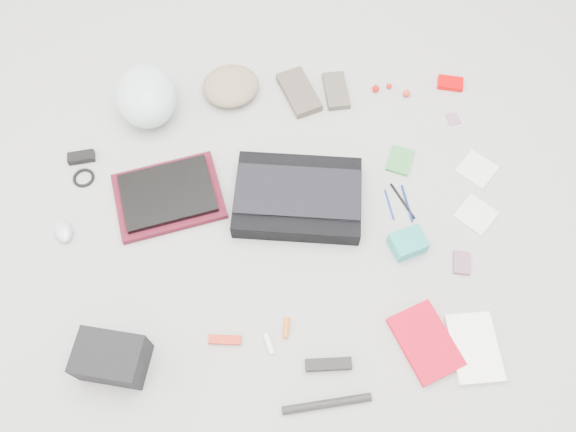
{
  "coord_description": "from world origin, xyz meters",
  "views": [
    {
      "loc": [
        -0.04,
        -0.86,
        1.77
      ],
      "look_at": [
        0.0,
        0.0,
        0.05
      ],
      "focal_mm": 35.0,
      "sensor_mm": 36.0,
      "label": 1
    }
  ],
  "objects_px": {
    "book_red": "(426,342)",
    "bike_helmet": "(146,96)",
    "accordion_wallet": "(408,243)",
    "laptop": "(167,193)",
    "messenger_bag": "(298,197)",
    "camera_bag": "(112,358)"
  },
  "relations": [
    {
      "from": "accordion_wallet",
      "to": "laptop",
      "type": "bearing_deg",
      "value": 145.63
    },
    {
      "from": "bike_helmet",
      "to": "camera_bag",
      "type": "bearing_deg",
      "value": -103.97
    },
    {
      "from": "laptop",
      "to": "accordion_wallet",
      "type": "xyz_separation_m",
      "value": [
        0.82,
        -0.23,
        -0.01
      ]
    },
    {
      "from": "laptop",
      "to": "bike_helmet",
      "type": "height_order",
      "value": "bike_helmet"
    },
    {
      "from": "messenger_bag",
      "to": "laptop",
      "type": "relative_size",
      "value": 1.38
    },
    {
      "from": "laptop",
      "to": "bike_helmet",
      "type": "distance_m",
      "value": 0.41
    },
    {
      "from": "book_red",
      "to": "bike_helmet",
      "type": "bearing_deg",
      "value": 111.85
    },
    {
      "from": "messenger_bag",
      "to": "book_red",
      "type": "bearing_deg",
      "value": -47.75
    },
    {
      "from": "messenger_bag",
      "to": "accordion_wallet",
      "type": "xyz_separation_m",
      "value": [
        0.36,
        -0.19,
        -0.01
      ]
    },
    {
      "from": "laptop",
      "to": "book_red",
      "type": "distance_m",
      "value": 1.01
    },
    {
      "from": "camera_bag",
      "to": "bike_helmet",
      "type": "bearing_deg",
      "value": 99.22
    },
    {
      "from": "messenger_bag",
      "to": "camera_bag",
      "type": "relative_size",
      "value": 2.19
    },
    {
      "from": "messenger_bag",
      "to": "book_red",
      "type": "relative_size",
      "value": 1.89
    },
    {
      "from": "book_red",
      "to": "messenger_bag",
      "type": "bearing_deg",
      "value": 103.52
    },
    {
      "from": "bike_helmet",
      "to": "camera_bag",
      "type": "xyz_separation_m",
      "value": [
        -0.05,
        -0.98,
        -0.02
      ]
    },
    {
      "from": "book_red",
      "to": "accordion_wallet",
      "type": "relative_size",
      "value": 2.08
    },
    {
      "from": "accordion_wallet",
      "to": "camera_bag",
      "type": "bearing_deg",
      "value": -178.78
    },
    {
      "from": "camera_bag",
      "to": "messenger_bag",
      "type": "bearing_deg",
      "value": 54.13
    },
    {
      "from": "messenger_bag",
      "to": "bike_helmet",
      "type": "relative_size",
      "value": 1.55
    },
    {
      "from": "laptop",
      "to": "book_red",
      "type": "relative_size",
      "value": 1.37
    },
    {
      "from": "messenger_bag",
      "to": "bike_helmet",
      "type": "height_order",
      "value": "bike_helmet"
    },
    {
      "from": "bike_helmet",
      "to": "accordion_wallet",
      "type": "bearing_deg",
      "value": -45.62
    }
  ]
}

